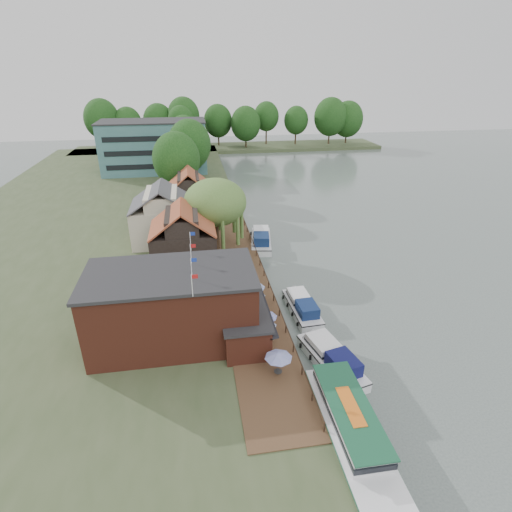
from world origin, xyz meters
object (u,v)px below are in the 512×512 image
cruiser_2 (261,238)px  tour_boat (352,427)px  cottage_a (183,238)px  cottage_b (163,214)px  umbrella_5 (248,279)px  cottage_c (189,195)px  willow (216,216)px  umbrella_3 (256,301)px  cruiser_1 (302,305)px  swan (323,402)px  hotel_block (154,146)px  umbrella_1 (266,331)px  pub (195,304)px  umbrella_4 (255,292)px  cruiser_0 (332,356)px  umbrella_2 (266,322)px  umbrella_0 (278,364)px

cruiser_2 → tour_boat: bearing=-80.5°
cottage_a → tour_boat: cottage_a is taller
cottage_b → umbrella_5: 19.85m
cottage_c → willow: willow is taller
umbrella_3 → cruiser_1: umbrella_3 is taller
umbrella_5 → cruiser_2: bearing=74.4°
tour_boat → swan: 4.03m
willow → tour_boat: bearing=-77.7°
hotel_block → cruiser_1: (19.68, -67.22, -6.08)m
umbrella_1 → cruiser_1: 7.92m
cottage_b → cruiser_1: (15.68, -21.22, -4.18)m
cruiser_1 → umbrella_3: bearing=-178.3°
pub → umbrella_3: (6.45, 3.36, -2.36)m
cruiser_1 → cruiser_2: cruiser_2 is taller
umbrella_3 → cruiser_1: bearing=4.6°
umbrella_4 → cruiser_2: umbrella_4 is taller
cruiser_2 → pub: bearing=-105.3°
umbrella_5 → cruiser_0: bearing=-67.4°
umbrella_5 → cruiser_0: size_ratio=0.25×
cruiser_1 → swan: cruiser_1 is taller
umbrella_3 → swan: umbrella_3 is taller
willow → umbrella_1: size_ratio=4.39×
cottage_a → willow: willow is taller
umbrella_4 → tour_boat: umbrella_4 is taller
pub → cottage_a: 15.05m
willow → umbrella_2: 21.23m
umbrella_0 → swan: bearing=-40.4°
umbrella_5 → cottage_b: bearing=121.8°
pub → umbrella_0: pub is taller
pub → umbrella_3: 7.65m
cruiser_1 → cruiser_2: size_ratio=0.88×
tour_boat → umbrella_3: bearing=105.2°
umbrella_0 → hotel_block: bearing=100.7°
umbrella_0 → cruiser_1: 11.68m
umbrella_2 → swan: size_ratio=5.40×
umbrella_0 → willow: bearing=96.8°
hotel_block → umbrella_5: size_ratio=10.69×
umbrella_1 → cruiser_0: bearing=-29.7°
pub → cottage_a: cottage_a is taller
hotel_block → umbrella_2: (14.74, -71.61, -4.86)m
umbrella_1 → cruiser_2: bearing=81.1°
cottage_c → umbrella_1: bearing=-79.8°
umbrella_1 → cottage_a: bearing=113.7°
umbrella_2 → cruiser_1: bearing=41.7°
hotel_block → swan: (17.85, -80.42, -6.93)m
cottage_a → willow: bearing=48.0°
cruiser_0 → cruiser_1: size_ratio=1.08×
pub → willow: bearing=80.1°
umbrella_3 → umbrella_5: size_ratio=1.00×
cottage_b → cottage_c: size_ratio=1.13×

